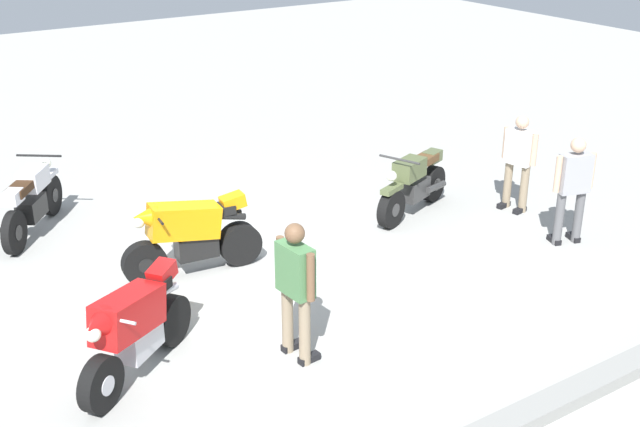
{
  "coord_description": "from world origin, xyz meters",
  "views": [
    {
      "loc": [
        4.57,
        8.92,
        5.05
      ],
      "look_at": [
        -0.95,
        0.49,
        0.75
      ],
      "focal_mm": 44.81,
      "sensor_mm": 36.0,
      "label": 1
    }
  ],
  "objects": [
    {
      "name": "motorcycle_orange_sportbike",
      "position": [
        0.68,
        -0.18,
        0.59
      ],
      "size": [
        1.96,
        0.7,
        1.14
      ],
      "rotation": [
        0.0,
        0.0,
        6.17
      ],
      "color": "black",
      "rests_on": "ground"
    },
    {
      "name": "person_in_gray_shirt",
      "position": [
        -4.36,
        1.94,
        0.92
      ],
      "size": [
        0.63,
        0.42,
        1.63
      ],
      "rotation": [
        0.0,
        0.0,
        4.41
      ],
      "color": "#59595B",
      "rests_on": "ground"
    },
    {
      "name": "person_in_green_shirt",
      "position": [
        0.58,
        2.34,
        0.94
      ],
      "size": [
        0.34,
        0.65,
        1.65
      ],
      "rotation": [
        0.0,
        0.0,
        3.22
      ],
      "color": "gray",
      "rests_on": "ground"
    },
    {
      "name": "motorcycle_silver_cruiser",
      "position": [
        2.12,
        -2.74,
        0.52
      ],
      "size": [
        1.34,
        1.75,
        1.09
      ],
      "rotation": [
        0.0,
        0.0,
        4.08
      ],
      "color": "black",
      "rests_on": "ground"
    },
    {
      "name": "person_in_white_shirt",
      "position": [
        -4.67,
        0.59,
        0.88
      ],
      "size": [
        0.37,
        0.63,
        1.58
      ],
      "rotation": [
        0.0,
        0.0,
        0.18
      ],
      "color": "gray",
      "rests_on": "ground"
    },
    {
      "name": "ground_plane",
      "position": [
        0.0,
        0.0,
        0.0
      ],
      "size": [
        40.0,
        40.0,
        0.0
      ],
      "primitive_type": "plane",
      "color": "#9E9E99"
    },
    {
      "name": "motorcycle_olive_vintage",
      "position": [
        -3.18,
        -0.19,
        0.49
      ],
      "size": [
        1.87,
        0.94,
        1.07
      ],
      "rotation": [
        0.0,
        0.0,
        0.37
      ],
      "color": "black",
      "rests_on": "ground"
    },
    {
      "name": "motorcycle_red_sportbike",
      "position": [
        2.2,
        1.68,
        0.59
      ],
      "size": [
        1.69,
        1.31,
        1.14
      ],
      "rotation": [
        0.0,
        0.0,
        0.63
      ],
      "color": "black",
      "rests_on": "ground"
    }
  ]
}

